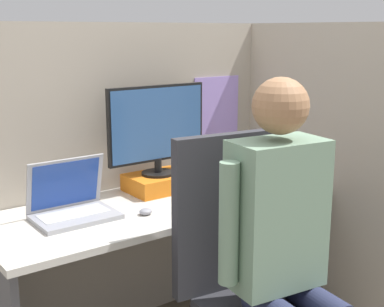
% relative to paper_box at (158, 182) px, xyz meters
% --- Properties ---
extents(cubicle_panel_back, '(2.15, 0.05, 1.55)m').
position_rel_paper_box_xyz_m(cubicle_panel_back, '(-0.07, 0.18, -0.00)').
color(cubicle_panel_back, gray).
rests_on(cubicle_panel_back, ground).
extents(cubicle_panel_right, '(0.04, 1.25, 1.55)m').
position_rel_paper_box_xyz_m(cubicle_panel_right, '(0.77, -0.22, -0.00)').
color(cubicle_panel_right, gray).
rests_on(cubicle_panel_right, ground).
extents(desk, '(1.65, 0.63, 0.74)m').
position_rel_paper_box_xyz_m(desk, '(-0.08, -0.15, -0.21)').
color(desk, beige).
rests_on(desk, ground).
extents(paper_box, '(0.30, 0.23, 0.08)m').
position_rel_paper_box_xyz_m(paper_box, '(0.00, 0.00, 0.00)').
color(paper_box, orange).
rests_on(paper_box, desk).
extents(monitor, '(0.53, 0.16, 0.44)m').
position_rel_paper_box_xyz_m(monitor, '(-0.00, 0.00, 0.28)').
color(monitor, black).
rests_on(monitor, paper_box).
extents(laptop, '(0.34, 0.24, 0.25)m').
position_rel_paper_box_xyz_m(laptop, '(-0.51, -0.11, 0.01)').
color(laptop, '#99999E').
rests_on(laptop, desk).
extents(mouse, '(0.06, 0.05, 0.03)m').
position_rel_paper_box_xyz_m(mouse, '(-0.24, -0.27, -0.03)').
color(mouse, gray).
rests_on(mouse, desk).
extents(stapler, '(0.04, 0.12, 0.06)m').
position_rel_paper_box_xyz_m(stapler, '(0.69, -0.24, -0.01)').
color(stapler, black).
rests_on(stapler, desk).
extents(carrot_toy, '(0.04, 0.12, 0.04)m').
position_rel_paper_box_xyz_m(carrot_toy, '(-0.00, -0.36, -0.02)').
color(carrot_toy, orange).
rests_on(carrot_toy, desk).
extents(office_chair, '(0.54, 0.59, 1.13)m').
position_rel_paper_box_xyz_m(office_chair, '(-0.06, -0.74, -0.21)').
color(office_chair, '#2D2D33').
rests_on(office_chair, ground).
extents(person, '(0.48, 0.44, 1.36)m').
position_rel_paper_box_xyz_m(person, '(-0.04, -0.90, 0.02)').
color(person, '#282D4C').
rests_on(person, ground).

